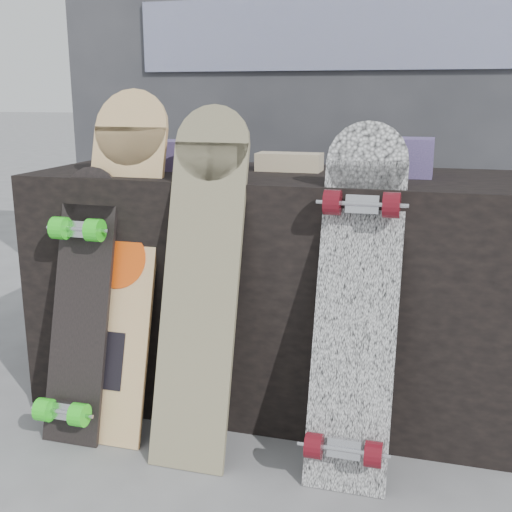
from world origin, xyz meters
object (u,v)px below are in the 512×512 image
(longboard_geisha, at_px, (120,254))
(skateboard_dark, at_px, (79,303))
(vendor_table, at_px, (274,288))
(longboard_celtic, at_px, (202,273))
(longboard_cascadia, at_px, (357,300))

(longboard_geisha, xyz_separation_m, skateboard_dark, (-0.10, -0.10, -0.14))
(vendor_table, height_order, skateboard_dark, skateboard_dark)
(longboard_geisha, bearing_deg, vendor_table, 35.19)
(longboard_celtic, xyz_separation_m, skateboard_dark, (-0.40, -0.02, -0.12))
(longboard_celtic, relative_size, skateboard_dark, 1.23)
(longboard_geisha, distance_m, longboard_cascadia, 0.76)
(vendor_table, bearing_deg, longboard_geisha, -144.81)
(longboard_celtic, relative_size, longboard_cascadia, 1.04)
(longboard_geisha, xyz_separation_m, longboard_celtic, (0.30, -0.07, -0.02))
(vendor_table, bearing_deg, skateboard_dark, -142.90)
(longboard_celtic, height_order, longboard_cascadia, longboard_celtic)
(skateboard_dark, bearing_deg, vendor_table, 37.10)
(longboard_geisha, height_order, skateboard_dark, longboard_geisha)
(vendor_table, bearing_deg, longboard_celtic, -108.51)
(vendor_table, xyz_separation_m, longboard_celtic, (-0.12, -0.37, 0.15))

